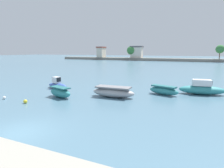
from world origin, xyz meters
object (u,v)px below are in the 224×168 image
at_px(mooring_buoy_1, 25,101).
at_px(moored_boat_2, 113,92).
at_px(moored_boat_3, 164,90).
at_px(moored_boat_0, 57,84).
at_px(moored_boat_1, 60,92).
at_px(moored_boat_4, 202,89).
at_px(mooring_buoy_3, 4,98).

bearing_deg(mooring_buoy_1, moored_boat_2, 40.81).
bearing_deg(moored_boat_3, moored_boat_0, -155.56).
distance_m(moored_boat_1, moored_boat_3, 12.08).
relative_size(moored_boat_2, moored_boat_4, 0.93).
xyz_separation_m(moored_boat_1, moored_boat_3, (10.43, 6.09, -0.06)).
relative_size(moored_boat_4, mooring_buoy_3, 16.46).
distance_m(moored_boat_0, moored_boat_1, 5.62).
relative_size(moored_boat_0, mooring_buoy_1, 9.15).
distance_m(moored_boat_3, mooring_buoy_3, 18.00).
relative_size(moored_boat_2, mooring_buoy_1, 12.80).
bearing_deg(mooring_buoy_1, moored_boat_4, 35.71).
bearing_deg(moored_boat_0, moored_boat_3, 18.71).
bearing_deg(mooring_buoy_3, moored_boat_0, 81.17).
height_order(moored_boat_1, mooring_buoy_1, moored_boat_1).
bearing_deg(moored_boat_0, mooring_buoy_1, -62.26).
bearing_deg(moored_boat_3, mooring_buoy_1, -124.94).
relative_size(moored_boat_2, mooring_buoy_3, 15.24).
xyz_separation_m(moored_boat_3, mooring_buoy_1, (-11.97, -9.55, -0.32)).
distance_m(moored_boat_1, moored_boat_2, 5.97).
distance_m(moored_boat_0, moored_boat_4, 18.87).
xyz_separation_m(moored_boat_2, moored_boat_3, (5.02, 3.55, -0.06)).
relative_size(mooring_buoy_1, mooring_buoy_3, 1.19).
height_order(moored_boat_3, mooring_buoy_3, moored_boat_3).
bearing_deg(mooring_buoy_1, moored_boat_1, 65.98).
xyz_separation_m(moored_boat_2, moored_boat_4, (9.17, 5.58, 0.08)).
relative_size(moored_boat_1, moored_boat_2, 0.70).
height_order(moored_boat_0, moored_boat_3, moored_boat_0).
bearing_deg(moored_boat_0, moored_boat_1, -35.99).
height_order(moored_boat_2, mooring_buoy_3, moored_boat_2).
relative_size(moored_boat_1, mooring_buoy_3, 10.74).
distance_m(moored_boat_1, moored_boat_4, 16.69).
relative_size(moored_boat_0, moored_boat_3, 0.95).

